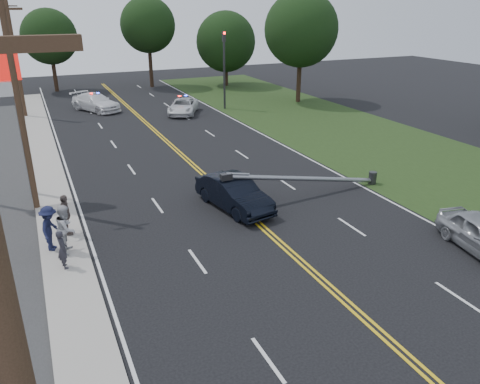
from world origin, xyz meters
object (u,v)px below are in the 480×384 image
emergency_b (96,102)px  bystander_d (66,215)px  utility_pole_mid (19,107)px  crashed_sedan (234,193)px  fallen_streetlight (314,178)px  bystander_a (62,249)px  traffic_signal (224,64)px  utility_pole_far (16,58)px  bystander_c (50,228)px  emergency_a (183,106)px  bystander_b (66,228)px

emergency_b → bystander_d: 26.28m
utility_pole_mid → crashed_sedan: size_ratio=2.08×
fallen_streetlight → bystander_a: size_ratio=6.11×
fallen_streetlight → bystander_d: (-12.27, 0.31, 0.11)m
traffic_signal → bystander_d: bearing=-127.1°
bystander_d → bystander_a: bearing=-173.8°
utility_pole_far → bystander_c: 27.15m
fallen_streetlight → bystander_a: fallen_streetlight is taller
bystander_a → bystander_d: 2.86m
traffic_signal → bystander_d: size_ratio=3.89×
traffic_signal → emergency_a: size_ratio=1.44×
bystander_c → emergency_a: bearing=-9.9°
traffic_signal → crashed_sedan: bearing=-111.5°
emergency_b → emergency_a: bearing=-61.0°
traffic_signal → utility_pole_mid: bearing=-134.2°
crashed_sedan → bystander_a: 8.58m
emergency_a → emergency_b: (-7.06, 4.63, 0.12)m
traffic_signal → emergency_a: (-4.31, -0.52, -3.53)m
traffic_signal → fallen_streetlight: bearing=-100.6°
traffic_signal → bystander_c: 28.70m
utility_pole_mid → bystander_c: size_ratio=5.30×
utility_pole_far → bystander_c: bearing=-89.1°
utility_pole_far → bystander_a: size_ratio=6.53×
traffic_signal → bystander_a: size_ratio=4.60×
fallen_streetlight → emergency_a: 21.48m
traffic_signal → emergency_a: traffic_signal is taller
traffic_signal → bystander_b: 28.67m
emergency_b → bystander_c: bearing=-129.7°
utility_pole_far → crashed_sedan: (8.88, -25.88, -4.29)m
bystander_b → emergency_a: bearing=-9.0°
emergency_b → bystander_d: bystander_d is taller
bystander_b → bystander_c: bearing=74.8°
utility_pole_far → bystander_c: size_ratio=5.30×
utility_pole_mid → emergency_b: 23.34m
crashed_sedan → emergency_b: (-2.76, 25.98, 0.01)m
emergency_b → bystander_c: (-5.71, -26.95, 0.27)m
crashed_sedan → traffic_signal: bearing=57.9°
utility_pole_mid → bystander_d: 5.60m
utility_pole_mid → emergency_a: bearing=53.0°
fallen_streetlight → bystander_b: bearing=-174.3°
emergency_b → bystander_a: size_ratio=3.58×
emergency_a → bystander_c: 25.72m
utility_pole_far → bystander_b: utility_pole_far is taller
traffic_signal → bystander_b: bearing=-125.4°
emergency_a → bystander_d: bearing=-92.3°
bystander_d → fallen_streetlight: bearing=-77.3°
fallen_streetlight → traffic_signal: bearing=79.4°
bystander_b → emergency_b: bearing=8.6°
traffic_signal → crashed_sedan: (-8.62, -21.87, -3.42)m
bystander_b → utility_pole_far: bearing=21.3°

